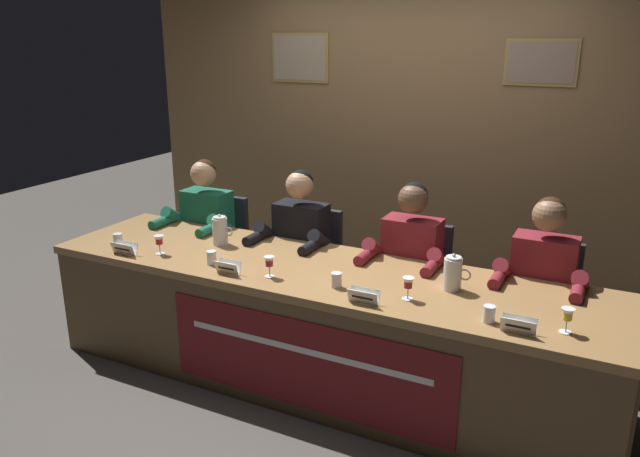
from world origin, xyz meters
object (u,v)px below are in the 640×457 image
object	(u,v)px
nameplate_far_left	(124,248)
panelist_center_right	(407,263)
juice_glass_far_left	(159,241)
water_cup_far_left	(118,240)
water_cup_center_left	(212,258)
chair_far_right	(540,316)
nameplate_center_left	(228,267)
water_pitcher_left_side	(220,231)
panelist_center_left	(296,245)
water_cup_far_right	(489,315)
chair_far_left	(219,255)
chair_center_right	(415,292)
juice_glass_center_right	(408,284)
panelist_far_left	(201,229)
conference_table	(311,310)
water_cup_center_right	(336,281)
nameplate_far_right	(519,325)
juice_glass_center_left	(269,263)
water_pitcher_right_side	(453,273)
panelist_far_right	(540,286)
nameplate_center_right	(364,296)
chair_center_left	(309,272)
juice_glass_far_right	(567,316)

from	to	relation	value
nameplate_far_left	panelist_center_right	world-z (taller)	panelist_center_right
juice_glass_far_left	water_cup_far_left	distance (m)	0.36
water_cup_center_left	chair_far_right	world-z (taller)	chair_far_right
nameplate_center_left	water_pitcher_left_side	world-z (taller)	water_pitcher_left_side
panelist_center_left	water_cup_far_right	size ratio (longest dim) A/B	14.30
chair_far_left	panelist_center_right	bearing A→B (deg)	-7.02
water_cup_far_left	water_pitcher_left_side	distance (m)	0.68
chair_center_right	juice_glass_center_right	distance (m)	0.94
panelist_far_left	conference_table	bearing A→B (deg)	-24.24
water_cup_center_right	nameplate_far_right	size ratio (longest dim) A/B	0.52
juice_glass_far_left	panelist_far_left	bearing A→B (deg)	105.42
juice_glass_center_left	water_cup_center_right	xyz separation A→B (m)	(0.41, 0.03, -0.05)
chair_far_left	panelist_center_right	distance (m)	1.65
juice_glass_center_left	chair_far_left	bearing A→B (deg)	138.94
juice_glass_center_right	water_cup_far_right	xyz separation A→B (m)	(0.44, -0.08, -0.05)
juice_glass_center_right	nameplate_center_left	bearing A→B (deg)	-173.09
juice_glass_center_right	water_pitcher_right_side	size ratio (longest dim) A/B	0.59
panelist_center_left	juice_glass_center_right	distance (m)	1.21
panelist_far_left	water_cup_center_left	bearing A→B (deg)	-48.49
panelist_far_right	water_pitcher_right_side	distance (m)	0.59
panelist_center_left	nameplate_center_right	distance (m)	1.15
conference_table	nameplate_center_right	bearing A→B (deg)	-28.59
water_cup_center_right	panelist_far_right	size ratio (longest dim) A/B	0.07
panelist_center_left	nameplate_center_left	size ratio (longest dim) A/B	7.83
chair_far_left	water_cup_center_right	bearing A→B (deg)	-30.72
chair_center_left	water_pitcher_left_side	size ratio (longest dim) A/B	4.23
panelist_center_right	nameplate_far_right	distance (m)	1.11
chair_center_right	panelist_center_right	size ratio (longest dim) A/B	0.73
juice_glass_center_left	juice_glass_far_left	bearing A→B (deg)	178.91
juice_glass_far_left	water_pitcher_left_side	size ratio (longest dim) A/B	0.59
water_pitcher_right_side	panelist_far_left	bearing A→B (deg)	169.00
chair_far_left	nameplate_far_left	xyz separation A→B (m)	(-0.01, -0.97, 0.36)
water_cup_center_right	water_pitcher_right_side	bearing A→B (deg)	23.82
chair_far_left	chair_center_right	bearing A→B (deg)	0.00
juice_glass_center_left	juice_glass_center_right	distance (m)	0.82
panelist_far_left	juice_glass_center_left	bearing A→B (deg)	-33.99
nameplate_center_left	panelist_far_right	world-z (taller)	panelist_far_right
chair_center_right	nameplate_far_right	distance (m)	1.30
panelist_center_right	water_pitcher_right_side	distance (m)	0.57
nameplate_center_right	panelist_far_left	bearing A→B (deg)	154.59
water_cup_center_left	water_pitcher_left_side	size ratio (longest dim) A/B	0.40
chair_center_right	juice_glass_far_left	bearing A→B (deg)	-148.85
conference_table	juice_glass_center_right	bearing A→B (deg)	-7.25
nameplate_center_left	nameplate_far_right	xyz separation A→B (m)	(1.65, -0.01, 0.00)
water_pitcher_left_side	water_pitcher_right_side	xyz separation A→B (m)	(1.59, -0.06, 0.00)
chair_far_left	panelist_far_left	bearing A→B (deg)	-90.00
conference_table	chair_far_right	distance (m)	1.42
chair_center_right	chair_far_left	bearing A→B (deg)	180.00
water_cup_center_left	juice_glass_far_right	size ratio (longest dim) A/B	0.69
panelist_center_right	juice_glass_center_right	distance (m)	0.67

